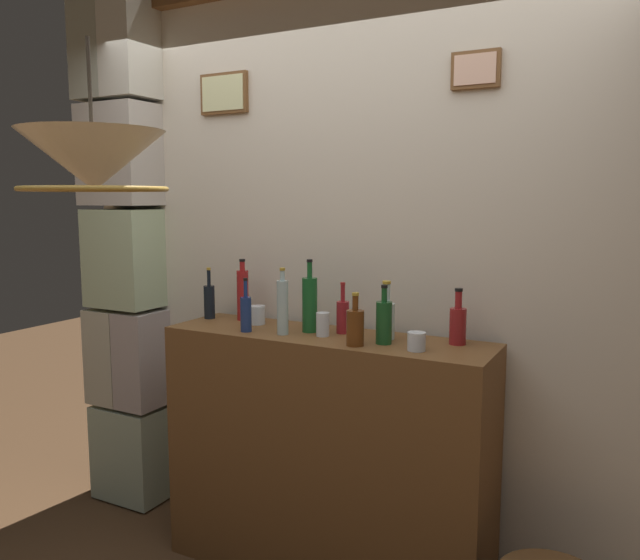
# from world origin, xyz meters

# --- Properties ---
(panelled_rear_partition) EXTENTS (3.16, 0.15, 2.84)m
(panelled_rear_partition) POSITION_xyz_m (-0.00, 1.10, 1.50)
(panelled_rear_partition) COLOR beige
(panelled_rear_partition) RESTS_ON ground
(stone_pillar) EXTENTS (0.43, 0.31, 2.76)m
(stone_pillar) POSITION_xyz_m (-1.32, 0.97, 1.40)
(stone_pillar) COLOR #A2B49B
(stone_pillar) RESTS_ON ground
(bar_shelf_unit) EXTENTS (1.48, 0.41, 1.12)m
(bar_shelf_unit) POSITION_xyz_m (0.00, 0.82, 0.56)
(bar_shelf_unit) COLOR brown
(bar_shelf_unit) RESTS_ON ground
(liquor_bottle_tequila) EXTENTS (0.07, 0.07, 0.22)m
(liquor_bottle_tequila) POSITION_xyz_m (0.20, 0.70, 1.20)
(liquor_bottle_tequila) COLOR #613212
(liquor_bottle_tequila) RESTS_ON bar_shelf_unit
(liquor_bottle_vermouth) EXTENTS (0.05, 0.05, 0.26)m
(liquor_bottle_vermouth) POSITION_xyz_m (-0.69, 0.88, 1.21)
(liquor_bottle_vermouth) COLOR black
(liquor_bottle_vermouth) RESTS_ON bar_shelf_unit
(liquor_bottle_sherry) EXTENTS (0.06, 0.06, 0.30)m
(liquor_bottle_sherry) POSITION_xyz_m (-0.52, 0.93, 1.25)
(liquor_bottle_sherry) COLOR #A51F20
(liquor_bottle_sherry) RESTS_ON bar_shelf_unit
(liquor_bottle_brandy) EXTENTS (0.07, 0.07, 0.25)m
(liquor_bottle_brandy) POSITION_xyz_m (0.26, 0.87, 1.21)
(liquor_bottle_brandy) COLOR silver
(liquor_bottle_brandy) RESTS_ON bar_shelf_unit
(liquor_bottle_mezcal) EXTENTS (0.05, 0.05, 0.24)m
(liquor_bottle_mezcal) POSITION_xyz_m (-0.35, 0.71, 1.21)
(liquor_bottle_mezcal) COLOR navy
(liquor_bottle_mezcal) RESTS_ON bar_shelf_unit
(liquor_bottle_amaro) EXTENTS (0.05, 0.05, 0.30)m
(liquor_bottle_amaro) POSITION_xyz_m (-0.17, 0.74, 1.25)
(liquor_bottle_amaro) COLOR #ABC7C8
(liquor_bottle_amaro) RESTS_ON bar_shelf_unit
(liquor_bottle_rum) EXTENTS (0.06, 0.06, 0.23)m
(liquor_bottle_rum) POSITION_xyz_m (0.05, 0.88, 1.20)
(liquor_bottle_rum) COLOR maroon
(liquor_bottle_rum) RESTS_ON bar_shelf_unit
(liquor_bottle_bourbon) EXTENTS (0.07, 0.07, 0.23)m
(liquor_bottle_bourbon) POSITION_xyz_m (0.56, 0.92, 1.21)
(liquor_bottle_bourbon) COLOR maroon
(liquor_bottle_bourbon) RESTS_ON bar_shelf_unit
(liquor_bottle_gin) EXTENTS (0.07, 0.07, 0.33)m
(liquor_bottle_gin) POSITION_xyz_m (-0.09, 0.84, 1.25)
(liquor_bottle_gin) COLOR #1A5826
(liquor_bottle_gin) RESTS_ON bar_shelf_unit
(liquor_bottle_vodka) EXTENTS (0.07, 0.07, 0.25)m
(liquor_bottle_vodka) POSITION_xyz_m (0.29, 0.78, 1.22)
(liquor_bottle_vodka) COLOR #194F23
(liquor_bottle_vodka) RESTS_ON bar_shelf_unit
(glass_tumbler_rocks) EXTENTS (0.06, 0.06, 0.10)m
(glass_tumbler_rocks) POSITION_xyz_m (0.00, 0.79, 1.17)
(glass_tumbler_rocks) COLOR silver
(glass_tumbler_rocks) RESTS_ON bar_shelf_unit
(glass_tumbler_highball) EXTENTS (0.08, 0.08, 0.09)m
(glass_tumbler_highball) POSITION_xyz_m (-0.40, 0.87, 1.17)
(glass_tumbler_highball) COLOR silver
(glass_tumbler_highball) RESTS_ON bar_shelf_unit
(glass_tumbler_shot) EXTENTS (0.07, 0.07, 0.07)m
(glass_tumbler_shot) POSITION_xyz_m (0.45, 0.74, 1.16)
(glass_tumbler_shot) COLOR silver
(glass_tumbler_shot) RESTS_ON bar_shelf_unit
(pendant_lamp) EXTENTS (0.46, 0.46, 0.47)m
(pendant_lamp) POSITION_xyz_m (-0.31, -0.16, 1.83)
(pendant_lamp) COLOR #EFE5C6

